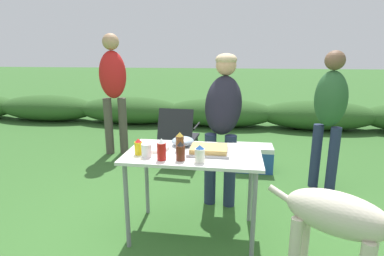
{
  "coord_description": "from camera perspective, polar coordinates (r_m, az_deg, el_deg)",
  "views": [
    {
      "loc": [
        0.33,
        -2.31,
        1.53
      ],
      "look_at": [
        -0.04,
        0.22,
        0.89
      ],
      "focal_mm": 28.0,
      "sensor_mm": 36.0,
      "label": 1
    }
  ],
  "objects": [
    {
      "name": "cooler_box",
      "position": [
        4.11,
        11.71,
        -5.57
      ],
      "size": [
        0.48,
        0.32,
        0.34
      ],
      "rotation": [
        0.0,
        0.0,
        3.14
      ],
      "color": "#234C93",
      "rests_on": "ground"
    },
    {
      "name": "standing_person_in_gray_fleece",
      "position": [
        3.59,
        24.73,
        3.3
      ],
      "size": [
        0.43,
        0.41,
        1.56
      ],
      "rotation": [
        0.0,
        0.0,
        -0.65
      ],
      "color": "#232D4C",
      "rests_on": "ground"
    },
    {
      "name": "standing_person_in_red_jacket",
      "position": [
        4.67,
        -14.78,
        8.23
      ],
      "size": [
        0.46,
        0.38,
        1.81
      ],
      "rotation": [
        0.0,
        0.0,
        0.27
      ],
      "color": "#4C473D",
      "rests_on": "ground"
    },
    {
      "name": "paper_cup_stack",
      "position": [
        2.37,
        -8.65,
        -4.22
      ],
      "size": [
        0.08,
        0.08,
        0.1
      ],
      "primitive_type": "cylinder",
      "color": "white",
      "rests_on": "folding_table"
    },
    {
      "name": "camp_chair_green_behind_table",
      "position": [
        4.08,
        -2.59,
        -1.06
      ],
      "size": [
        0.51,
        0.62,
        0.83
      ],
      "rotation": [
        0.0,
        0.0,
        -0.06
      ],
      "color": "#232328",
      "rests_on": "ground"
    },
    {
      "name": "bbq_sauce_bottle",
      "position": [
        2.26,
        -2.2,
        -4.48
      ],
      "size": [
        0.07,
        0.07,
        0.15
      ],
      "color": "#562314",
      "rests_on": "folding_table"
    },
    {
      "name": "folding_table",
      "position": [
        2.49,
        0.25,
        -6.33
      ],
      "size": [
        1.1,
        0.64,
        0.74
      ],
      "color": "silver",
      "rests_on": "ground"
    },
    {
      "name": "mixing_bowl",
      "position": [
        2.63,
        -1.76,
        -2.53
      ],
      "size": [
        0.2,
        0.2,
        0.08
      ],
      "primitive_type": "ellipsoid",
      "color": "#99B2CC",
      "rests_on": "folding_table"
    },
    {
      "name": "food_tray",
      "position": [
        2.44,
        3.26,
        -4.17
      ],
      "size": [
        0.33,
        0.27,
        0.06
      ],
      "color": "#9E9EA3",
      "rests_on": "folding_table"
    },
    {
      "name": "shrub_hedge",
      "position": [
        6.45,
        5.29,
        2.95
      ],
      "size": [
        14.4,
        0.9,
        0.59
      ],
      "color": "#2D5623",
      "rests_on": "ground"
    },
    {
      "name": "mayo_bottle",
      "position": [
        2.23,
        1.49,
        -4.97
      ],
      "size": [
        0.08,
        0.08,
        0.13
      ],
      "color": "silver",
      "rests_on": "folding_table"
    },
    {
      "name": "ketchup_bottle",
      "position": [
        2.28,
        -5.82,
        -4.13
      ],
      "size": [
        0.07,
        0.07,
        0.17
      ],
      "color": "red",
      "rests_on": "folding_table"
    },
    {
      "name": "mustard_bottle",
      "position": [
        2.43,
        -10.16,
        -3.58
      ],
      "size": [
        0.06,
        0.06,
        0.13
      ],
      "color": "yellow",
      "rests_on": "folding_table"
    },
    {
      "name": "standing_person_with_beanie",
      "position": [
        3.02,
        5.92,
        2.88
      ],
      "size": [
        0.42,
        0.51,
        1.53
      ],
      "rotation": [
        0.0,
        0.0,
        -0.12
      ],
      "color": "#232D4C",
      "rests_on": "ground"
    },
    {
      "name": "ground_plane",
      "position": [
        2.79,
        0.23,
        -19.22
      ],
      "size": [
        60.0,
        60.0,
        0.0
      ],
      "primitive_type": "plane",
      "color": "#336028"
    },
    {
      "name": "plate_stack",
      "position": [
        2.56,
        -7.14,
        -3.72
      ],
      "size": [
        0.25,
        0.25,
        0.03
      ],
      "primitive_type": "cylinder",
      "color": "white",
      "rests_on": "folding_table"
    },
    {
      "name": "dog",
      "position": [
        2.17,
        27.27,
        -15.5
      ],
      "size": [
        0.9,
        0.6,
        0.75
      ],
      "rotation": [
        0.0,
        0.0,
        -2.1
      ],
      "color": "beige",
      "rests_on": "ground"
    },
    {
      "name": "beer_bottle",
      "position": [
        2.48,
        -2.34,
        -2.68
      ],
      "size": [
        0.07,
        0.07,
        0.16
      ],
      "color": "brown",
      "rests_on": "folding_table"
    }
  ]
}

